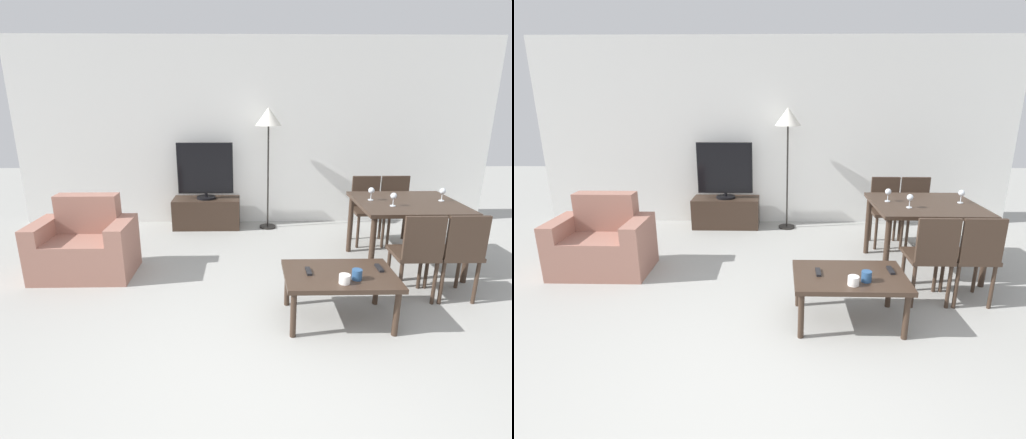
# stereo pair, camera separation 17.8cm
# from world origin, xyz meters

# --- Properties ---
(ground_plane) EXTENTS (18.00, 18.00, 0.00)m
(ground_plane) POSITION_xyz_m (0.00, 0.00, 0.00)
(ground_plane) COLOR #9E9E99
(wall_back) EXTENTS (7.03, 0.06, 2.70)m
(wall_back) POSITION_xyz_m (0.00, 4.01, 1.35)
(wall_back) COLOR white
(wall_back) RESTS_ON ground_plane
(armchair) EXTENTS (1.03, 0.65, 0.85)m
(armchair) POSITION_xyz_m (-1.90, 2.12, 0.31)
(armchair) COLOR #9E6B5B
(armchair) RESTS_ON ground_plane
(tv_stand) EXTENTS (0.97, 0.42, 0.44)m
(tv_stand) POSITION_xyz_m (-0.73, 3.73, 0.22)
(tv_stand) COLOR #38281E
(tv_stand) RESTS_ON ground_plane
(tv) EXTENTS (0.80, 0.28, 0.81)m
(tv) POSITION_xyz_m (-0.73, 3.73, 0.85)
(tv) COLOR black
(tv) RESTS_ON tv_stand
(coffee_table) EXTENTS (0.95, 0.63, 0.44)m
(coffee_table) POSITION_xyz_m (0.66, 1.10, 0.39)
(coffee_table) COLOR #38281E
(coffee_table) RESTS_ON ground_plane
(dining_table) EXTENTS (1.12, 1.02, 0.77)m
(dining_table) POSITION_xyz_m (1.65, 2.25, 0.67)
(dining_table) COLOR #38281E
(dining_table) RESTS_ON ground_plane
(dining_chair_near) EXTENTS (0.40, 0.40, 0.87)m
(dining_chair_near) POSITION_xyz_m (1.45, 1.44, 0.50)
(dining_chair_near) COLOR #38281E
(dining_chair_near) RESTS_ON ground_plane
(dining_chair_far) EXTENTS (0.40, 0.40, 0.87)m
(dining_chair_far) POSITION_xyz_m (1.85, 3.06, 0.50)
(dining_chair_far) COLOR #38281E
(dining_chair_far) RESTS_ON ground_plane
(dining_chair_near_right) EXTENTS (0.40, 0.40, 0.87)m
(dining_chair_near_right) POSITION_xyz_m (1.85, 1.44, 0.50)
(dining_chair_near_right) COLOR #38281E
(dining_chair_near_right) RESTS_ON ground_plane
(dining_chair_far_left) EXTENTS (0.40, 0.40, 0.87)m
(dining_chair_far_left) POSITION_xyz_m (1.45, 3.06, 0.50)
(dining_chair_far_left) COLOR #38281E
(dining_chair_far_left) RESTS_ON ground_plane
(floor_lamp) EXTENTS (0.36, 0.36, 1.74)m
(floor_lamp) POSITION_xyz_m (0.17, 3.69, 1.53)
(floor_lamp) COLOR black
(floor_lamp) RESTS_ON ground_plane
(remote_primary) EXTENTS (0.04, 0.15, 0.02)m
(remote_primary) POSITION_xyz_m (0.39, 1.13, 0.45)
(remote_primary) COLOR black
(remote_primary) RESTS_ON coffee_table
(remote_secondary) EXTENTS (0.04, 0.15, 0.02)m
(remote_secondary) POSITION_xyz_m (1.02, 1.18, 0.45)
(remote_secondary) COLOR black
(remote_secondary) RESTS_ON coffee_table
(cup_white_near) EXTENTS (0.08, 0.08, 0.09)m
(cup_white_near) POSITION_xyz_m (0.77, 0.98, 0.48)
(cup_white_near) COLOR navy
(cup_white_near) RESTS_ON coffee_table
(cup_colored_far) EXTENTS (0.09, 0.09, 0.07)m
(cup_colored_far) POSITION_xyz_m (0.65, 0.91, 0.48)
(cup_colored_far) COLOR white
(cup_colored_far) RESTS_ON coffee_table
(wine_glass_left) EXTENTS (0.07, 0.07, 0.15)m
(wine_glass_left) POSITION_xyz_m (1.26, 2.32, 0.87)
(wine_glass_left) COLOR silver
(wine_glass_left) RESTS_ON dining_table
(wine_glass_center) EXTENTS (0.07, 0.07, 0.15)m
(wine_glass_center) POSITION_xyz_m (1.42, 2.07, 0.87)
(wine_glass_center) COLOR silver
(wine_glass_center) RESTS_ON dining_table
(wine_glass_right) EXTENTS (0.07, 0.07, 0.15)m
(wine_glass_right) POSITION_xyz_m (2.04, 2.28, 0.87)
(wine_glass_right) COLOR silver
(wine_glass_right) RESTS_ON dining_table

